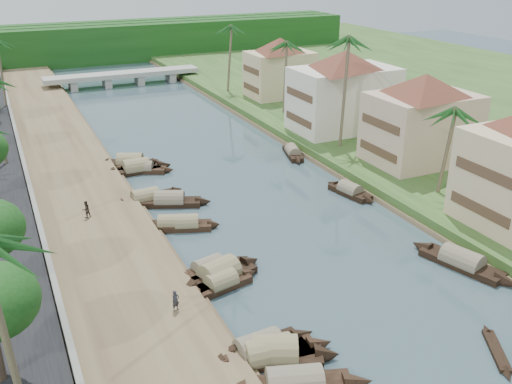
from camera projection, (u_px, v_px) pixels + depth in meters
name	position (u px, v px, depth m)	size (l,w,h in m)	color
ground	(330.00, 265.00, 44.94)	(220.00, 220.00, 0.00)	#384C54
left_bank	(80.00, 202.00, 55.29)	(10.00, 180.00, 0.80)	brown
right_bank	(377.00, 151.00, 68.76)	(16.00, 180.00, 1.20)	#27451B
retaining_wall	(33.00, 200.00, 53.29)	(0.40, 180.00, 1.10)	slate
treeline	(94.00, 43.00, 126.90)	(120.00, 14.00, 8.00)	#123C10
bridge	(123.00, 76.00, 104.40)	(28.00, 4.00, 2.40)	gray
building_mid	(422.00, 118.00, 61.98)	(14.11, 14.11, 9.70)	#CCA790
building_far	(344.00, 90.00, 73.19)	(15.59, 15.59, 10.20)	beige
building_distant	(280.00, 67.00, 90.47)	(12.62, 12.62, 9.20)	#CFB68A
sampan_1	(275.00, 354.00, 34.41)	(8.09, 5.02, 2.38)	black
sampan_2	(268.00, 355.00, 34.34)	(8.73, 2.66, 2.26)	black
sampan_3	(259.00, 350.00, 34.77)	(8.21, 2.24, 2.19)	black
sampan_4	(221.00, 284.00, 41.68)	(6.66, 2.79, 1.90)	black
sampan_5	(219.00, 276.00, 42.68)	(8.33, 4.38, 2.55)	black
sampan_6	(208.00, 270.00, 43.53)	(6.69, 3.02, 1.99)	black
sampan_7	(171.00, 225.00, 50.68)	(6.66, 3.90, 1.83)	black
sampan_8	(187.00, 225.00, 50.65)	(6.20, 3.44, 1.93)	black
sampan_9	(170.00, 201.00, 55.39)	(8.28, 4.76, 2.12)	black
sampan_10	(146.00, 199.00, 55.87)	(7.66, 2.06, 2.11)	black
sampan_11	(136.00, 169.00, 63.57)	(8.25, 2.13, 2.35)	black
sampan_12	(141.00, 169.00, 63.61)	(7.28, 4.47, 1.83)	black
sampan_13	(130.00, 163.00, 65.41)	(8.36, 5.11, 2.29)	black
sampan_14	(462.00, 262.00, 44.54)	(4.28, 9.35, 2.24)	black
sampan_15	(350.00, 191.00, 57.71)	(2.73, 6.94, 1.88)	black
sampan_16	(293.00, 153.00, 68.72)	(3.16, 7.31, 1.82)	black
canoe_0	(496.00, 351.00, 35.13)	(3.33, 5.06, 0.72)	black
canoe_1	(225.00, 270.00, 44.07)	(5.32, 3.26, 0.89)	black
canoe_2	(155.00, 195.00, 57.63)	(6.13, 1.75, 0.88)	black
palm_1	(450.00, 112.00, 52.48)	(3.20, 3.20, 9.66)	brown
palm_2	(347.00, 41.00, 63.87)	(3.20, 3.20, 14.22)	brown
palm_3	(285.00, 45.00, 79.23)	(3.20, 3.20, 11.43)	brown
palm_7	(228.00, 28.00, 91.85)	(3.20, 3.20, 11.98)	brown
tree_6	(359.00, 82.00, 78.36)	(4.97, 4.97, 7.20)	#4B392B
person_near	(176.00, 301.00, 37.65)	(0.54, 0.36, 1.49)	#25262D
person_far	(86.00, 209.00, 50.86)	(0.77, 0.60, 1.58)	#2F2620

